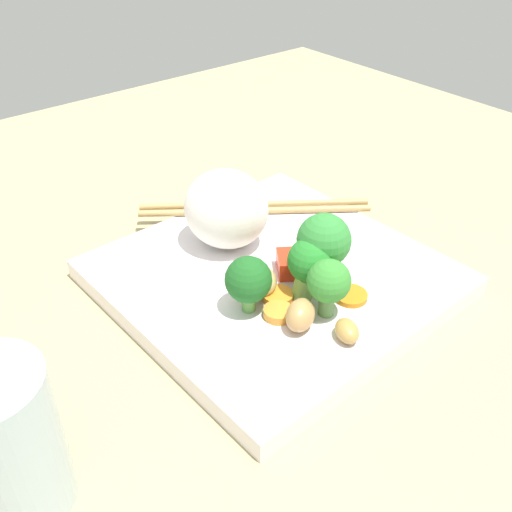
# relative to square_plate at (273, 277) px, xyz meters

# --- Properties ---
(ground_plane) EXTENTS (1.10, 1.10, 0.02)m
(ground_plane) POSITION_rel_square_plate_xyz_m (0.00, 0.00, -0.02)
(ground_plane) COLOR tan
(square_plate) EXTENTS (0.27, 0.27, 0.02)m
(square_plate) POSITION_rel_square_plate_xyz_m (0.00, 0.00, 0.00)
(square_plate) COLOR white
(square_plate) RESTS_ON ground_plane
(rice_mound) EXTENTS (0.10, 0.10, 0.07)m
(rice_mound) POSITION_rel_square_plate_xyz_m (0.01, -0.06, 0.05)
(rice_mound) COLOR white
(rice_mound) RESTS_ON square_plate
(broccoli_floret_0) EXTENTS (0.04, 0.04, 0.05)m
(broccoli_floret_0) POSITION_rel_square_plate_xyz_m (0.05, 0.03, 0.04)
(broccoli_floret_0) COLOR #65A84C
(broccoli_floret_0) RESTS_ON square_plate
(broccoli_floret_1) EXTENTS (0.04, 0.04, 0.05)m
(broccoli_floret_1) POSITION_rel_square_plate_xyz_m (0.00, 0.05, 0.04)
(broccoli_floret_1) COLOR #78AF5A
(broccoli_floret_1) RESTS_ON square_plate
(broccoli_floret_2) EXTENTS (0.03, 0.03, 0.05)m
(broccoli_floret_2) POSITION_rel_square_plate_xyz_m (0.01, 0.07, 0.04)
(broccoli_floret_2) COLOR #5C924B
(broccoli_floret_2) RESTS_ON square_plate
(broccoli_floret_3) EXTENTS (0.05, 0.05, 0.07)m
(broccoli_floret_3) POSITION_rel_square_plate_xyz_m (-0.02, 0.04, 0.05)
(broccoli_floret_3) COLOR #67A349
(broccoli_floret_3) RESTS_ON square_plate
(carrot_slice_0) EXTENTS (0.04, 0.04, 0.01)m
(carrot_slice_0) POSITION_rel_square_plate_xyz_m (0.02, 0.03, 0.01)
(carrot_slice_0) COLOR orange
(carrot_slice_0) RESTS_ON square_plate
(carrot_slice_1) EXTENTS (0.03, 0.03, 0.01)m
(carrot_slice_1) POSITION_rel_square_plate_xyz_m (0.04, 0.05, 0.01)
(carrot_slice_1) COLOR orange
(carrot_slice_1) RESTS_ON square_plate
(carrot_slice_2) EXTENTS (0.04, 0.04, 0.00)m
(carrot_slice_2) POSITION_rel_square_plate_xyz_m (-0.02, 0.07, 0.01)
(carrot_slice_2) COLOR orange
(carrot_slice_2) RESTS_ON square_plate
(pepper_chunk_0) EXTENTS (0.02, 0.02, 0.01)m
(pepper_chunk_0) POSITION_rel_square_plate_xyz_m (-0.03, 0.02, 0.02)
(pepper_chunk_0) COLOR red
(pepper_chunk_0) RESTS_ON square_plate
(pepper_chunk_1) EXTENTS (0.04, 0.04, 0.02)m
(pepper_chunk_1) POSITION_rel_square_plate_xyz_m (-0.01, 0.01, 0.02)
(pepper_chunk_1) COLOR red
(pepper_chunk_1) RESTS_ON square_plate
(chicken_piece_0) EXTENTS (0.04, 0.03, 0.02)m
(chicken_piece_0) POSITION_rel_square_plate_xyz_m (0.03, 0.07, 0.02)
(chicken_piece_0) COLOR tan
(chicken_piece_0) RESTS_ON square_plate
(chicken_piece_1) EXTENTS (0.03, 0.03, 0.02)m
(chicken_piece_1) POSITION_rel_square_plate_xyz_m (0.02, 0.10, 0.02)
(chicken_piece_1) COLOR #B88F47
(chicken_piece_1) RESTS_ON square_plate
(chicken_piece_2) EXTENTS (0.04, 0.04, 0.02)m
(chicken_piece_2) POSITION_rel_square_plate_xyz_m (0.03, 0.01, 0.02)
(chicken_piece_2) COLOR tan
(chicken_piece_2) RESTS_ON square_plate
(chopstick_pair) EXTENTS (0.20, 0.16, 0.01)m
(chopstick_pair) POSITION_rel_square_plate_xyz_m (-0.05, -0.09, 0.01)
(chopstick_pair) COLOR tan
(chopstick_pair) RESTS_ON square_plate
(drinking_glass) EXTENTS (0.07, 0.07, 0.10)m
(drinking_glass) POSITION_rel_square_plate_xyz_m (0.25, 0.06, 0.04)
(drinking_glass) COLOR silver
(drinking_glass) RESTS_ON ground_plane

